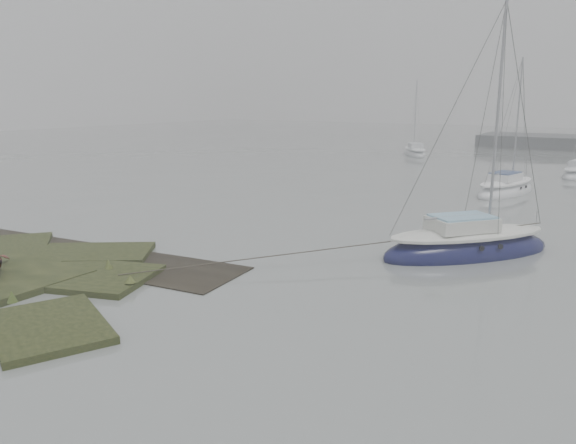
# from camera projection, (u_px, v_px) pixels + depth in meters

# --- Properties ---
(ground) EXTENTS (160.00, 160.00, 0.00)m
(ground) POSITION_uv_depth(u_px,v_px,m) (429.00, 180.00, 39.38)
(ground) COLOR slate
(ground) RESTS_ON ground
(sailboat_main) EXTENTS (6.07, 6.67, 9.61)m
(sailboat_main) POSITION_uv_depth(u_px,v_px,m) (467.00, 247.00, 20.59)
(sailboat_main) COLOR #0E1036
(sailboat_main) RESTS_ON ground
(sailboat_white) EXTENTS (3.29, 6.36, 8.56)m
(sailboat_white) POSITION_uv_depth(u_px,v_px,m) (506.00, 189.00, 33.55)
(sailboat_white) COLOR white
(sailboat_white) RESTS_ON ground
(sailboat_far_a) EXTENTS (4.42, 5.76, 7.91)m
(sailboat_far_a) POSITION_uv_depth(u_px,v_px,m) (415.00, 153.00, 55.66)
(sailboat_far_a) COLOR #B0B5BA
(sailboat_far_a) RESTS_ON ground
(sailboat_far_c) EXTENTS (4.81, 1.84, 6.67)m
(sailboat_far_c) POSITION_uv_depth(u_px,v_px,m) (504.00, 144.00, 66.38)
(sailboat_far_c) COLOR #B5BBBF
(sailboat_far_c) RESTS_ON ground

